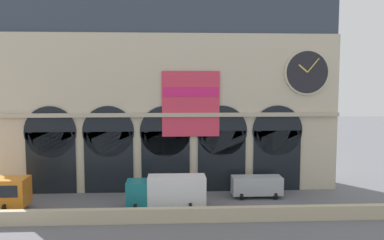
{
  "coord_description": "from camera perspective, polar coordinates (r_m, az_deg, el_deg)",
  "views": [
    {
      "loc": [
        0.64,
        -37.78,
        11.95
      ],
      "look_at": [
        2.89,
        5.0,
        7.93
      ],
      "focal_mm": 37.02,
      "sensor_mm": 36.0,
      "label": 1
    }
  ],
  "objects": [
    {
      "name": "ground_plane",
      "position": [
        39.63,
        -3.89,
        -12.2
      ],
      "size": [
        200.0,
        200.0,
        0.0
      ],
      "primitive_type": "plane",
      "color": "slate"
    },
    {
      "name": "quay_parapet_wall",
      "position": [
        34.98,
        -4.01,
        -13.53
      ],
      "size": [
        90.0,
        0.7,
        1.26
      ],
      "primitive_type": "cube",
      "color": "#BCAD8C",
      "rests_on": "ground"
    },
    {
      "name": "station_building",
      "position": [
        45.1,
        -3.79,
        3.36
      ],
      "size": [
        38.21,
        5.0,
        21.41
      ],
      "color": "beige",
      "rests_on": "ground"
    },
    {
      "name": "van_mideast",
      "position": [
        42.52,
        9.3,
        -9.29
      ],
      "size": [
        5.2,
        2.48,
        2.2
      ],
      "color": "#ADB2B7",
      "rests_on": "ground"
    },
    {
      "name": "box_truck_center",
      "position": [
        38.38,
        -3.57,
        -10.14
      ],
      "size": [
        7.5,
        2.91,
        3.12
      ],
      "color": "#19727A",
      "rests_on": "ground"
    }
  ]
}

